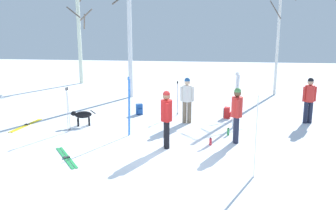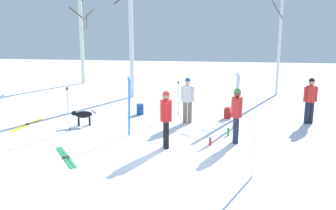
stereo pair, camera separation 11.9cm
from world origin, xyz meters
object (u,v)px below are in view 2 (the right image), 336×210
at_px(person_0, 166,115).
at_px(person_1, 310,98).
at_px(backpack_1, 140,109).
at_px(birch_tree_0, 81,32).
at_px(birch_tree_1, 130,21).
at_px(birch_tree_2, 280,30).
at_px(ski_pair_planted_1, 254,137).
at_px(dog, 83,115).
at_px(ski_poles_0, 178,97).
at_px(person_2, 237,112).
at_px(ski_poles_1, 68,108).
at_px(ski_pair_planted_0, 236,101).
at_px(water_bottle_1, 228,132).
at_px(ski_pair_planted_2, 129,106).
at_px(water_bottle_0, 210,142).
at_px(ski_pair_lying_0, 66,157).
at_px(person_3, 188,97).
at_px(backpack_0, 228,113).
at_px(ski_pair_lying_1, 27,125).

distance_m(person_0, person_1, 5.97).
relative_size(backpack_1, birch_tree_0, 0.07).
height_order(birch_tree_1, birch_tree_2, birch_tree_1).
relative_size(ski_pair_planted_1, birch_tree_1, 0.27).
relative_size(dog, ski_poles_0, 0.60).
bearing_deg(person_2, backpack_1, 140.44).
bearing_deg(ski_poles_0, backpack_1, -176.84).
bearing_deg(ski_poles_1, backpack_1, 56.61).
xyz_separation_m(person_1, ski_pair_planted_0, (-2.72, -0.99, 0.01)).
bearing_deg(ski_pair_planted_0, person_1, 20.09).
relative_size(ski_poles_1, backpack_1, 3.51).
bearing_deg(birch_tree_2, person_2, -105.86).
relative_size(ski_pair_planted_0, birch_tree_2, 0.29).
relative_size(person_0, water_bottle_1, 6.66).
bearing_deg(water_bottle_1, birch_tree_2, 71.43).
bearing_deg(ski_pair_planted_2, water_bottle_0, -14.04).
bearing_deg(ski_pair_planted_2, ski_pair_lying_0, -117.26).
bearing_deg(person_3, person_1, 8.04).
distance_m(ski_pair_lying_0, birch_tree_0, 14.39).
distance_m(ski_pair_planted_0, water_bottle_1, 1.36).
height_order(ski_pair_lying_0, backpack_0, backpack_0).
bearing_deg(water_bottle_0, backpack_1, 130.59).
distance_m(ski_pair_planted_2, birch_tree_1, 7.36).
relative_size(person_0, person_3, 1.00).
height_order(person_0, ski_pair_lying_1, person_0).
height_order(person_2, ski_poles_0, person_2).
bearing_deg(person_3, ski_pair_planted_0, -11.54).
xyz_separation_m(ski_pair_planted_2, ski_pair_lying_1, (-4.05, 0.57, -0.96)).
height_order(person_2, water_bottle_0, person_2).
bearing_deg(backpack_1, person_3, -26.78).
height_order(person_2, birch_tree_2, birch_tree_2).
bearing_deg(ski_poles_0, person_3, -66.39).
distance_m(dog, ski_pair_lying_1, 2.10).
distance_m(ski_poles_1, backpack_0, 6.08).
xyz_separation_m(ski_poles_0, backpack_1, (-1.58, -0.09, -0.54)).
bearing_deg(person_3, backpack_1, 153.22).
distance_m(person_0, ski_poles_0, 4.02).
relative_size(person_3, birch_tree_1, 0.23).
height_order(person_2, birch_tree_0, birch_tree_0).
xyz_separation_m(ski_pair_planted_1, water_bottle_0, (-1.08, 2.19, -0.88)).
bearing_deg(birch_tree_1, birch_tree_0, 135.99).
bearing_deg(water_bottle_1, backpack_1, 145.91).
relative_size(person_2, water_bottle_1, 6.66).
relative_size(ski_pair_lying_0, ski_poles_1, 1.00).
bearing_deg(person_1, person_3, -171.96).
height_order(ski_pair_planted_1, water_bottle_1, ski_pair_planted_1).
height_order(person_3, ski_pair_lying_0, person_3).
xyz_separation_m(ski_pair_planted_0, water_bottle_1, (-0.26, -1.01, -0.86)).
bearing_deg(person_1, ski_pair_lying_0, -147.37).
bearing_deg(backpack_0, ski_pair_planted_1, -84.82).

